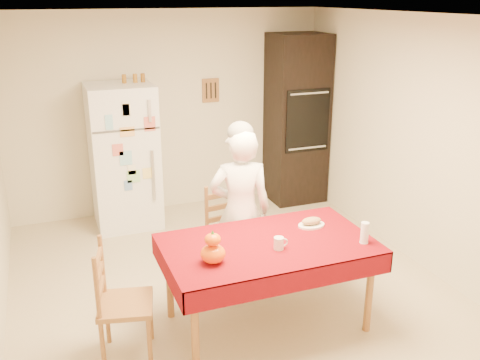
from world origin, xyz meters
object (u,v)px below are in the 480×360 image
dining_table (268,250)px  wine_glass (365,233)px  bread_plate (311,225)px  refrigerator (124,156)px  oven_cabinet (297,119)px  chair_far (229,230)px  coffee_mug (279,243)px  seated_woman (240,211)px  pumpkin_lower (213,254)px  chair_left (116,298)px

dining_table → wine_glass: (0.72, -0.28, 0.16)m
bread_plate → dining_table: bearing=-161.5°
refrigerator → dining_table: size_ratio=1.00×
oven_cabinet → wine_glass: bearing=-105.8°
chair_far → bread_plate: (0.51, -0.70, 0.26)m
chair_far → dining_table: bearing=-95.6°
dining_table → coffee_mug: 0.18m
seated_woman → chair_far: bearing=-66.0°
chair_far → oven_cabinet: bearing=39.9°
dining_table → seated_woman: 0.64m
coffee_mug → pumpkin_lower: 0.55m
oven_cabinet → chair_left: oven_cabinet is taller
seated_woman → coffee_mug: size_ratio=15.67×
chair_left → pumpkin_lower: chair_left is taller
coffee_mug → pumpkin_lower: size_ratio=0.52×
chair_far → bread_plate: chair_far is taller
pumpkin_lower → chair_far: bearing=64.6°
refrigerator → pumpkin_lower: (0.22, -2.71, -0.02)m
bread_plate → seated_woman: bearing=134.9°
oven_cabinet → bread_plate: (-1.06, -2.43, -0.33)m
seated_woman → bread_plate: size_ratio=6.53×
oven_cabinet → chair_far: oven_cabinet is taller
chair_left → coffee_mug: 1.31m
seated_woman → pumpkin_lower: (-0.52, -0.80, 0.05)m
seated_woman → refrigerator: bearing=-54.3°
chair_left → seated_woman: size_ratio=0.61×
seated_woman → coffee_mug: 0.78m
refrigerator → pumpkin_lower: 2.72m
seated_woman → wine_glass: bearing=142.6°
coffee_mug → pumpkin_lower: pumpkin_lower is taller
dining_table → bread_plate: 0.51m
coffee_mug → bread_plate: (0.45, 0.30, -0.04)m
oven_cabinet → chair_far: size_ratio=2.32×
chair_far → chair_left: (-1.20, -0.85, 0.00)m
dining_table → oven_cabinet: bearing=59.3°
refrigerator → chair_left: 2.61m
wine_glass → chair_far: bearing=123.7°
chair_far → coffee_mug: chair_far is taller
refrigerator → oven_cabinet: bearing=1.2°
pumpkin_lower → dining_table: bearing=17.4°
oven_cabinet → seated_woman: (-1.54, -1.95, -0.32)m
dining_table → refrigerator: bearing=106.2°
seated_woman → bread_plate: bearing=149.3°
oven_cabinet → dining_table: (-1.54, -2.59, -0.41)m
chair_far → wine_glass: 1.41m
chair_left → refrigerator: bearing=1.8°
oven_cabinet → dining_table: size_ratio=1.29×
chair_left → chair_far: bearing=-41.9°
dining_table → chair_far: 0.88m
pumpkin_lower → bread_plate: size_ratio=0.79×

